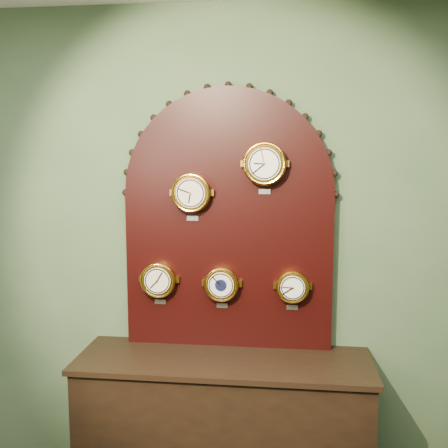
# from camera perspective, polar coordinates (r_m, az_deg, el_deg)

# --- Properties ---
(wall_back) EXTENTS (4.00, 0.00, 4.00)m
(wall_back) POSITION_cam_1_polar(r_m,az_deg,el_deg) (3.12, 0.54, -2.66)
(wall_back) COLOR #465E40
(wall_back) RESTS_ON ground
(shop_counter) EXTENTS (1.60, 0.50, 0.80)m
(shop_counter) POSITION_cam_1_polar(r_m,az_deg,el_deg) (3.21, -0.05, -21.42)
(shop_counter) COLOR black
(shop_counter) RESTS_ON ground_plane
(display_board) EXTENTS (1.26, 0.06, 1.53)m
(display_board) POSITION_cam_1_polar(r_m,az_deg,el_deg) (3.04, 0.45, 1.36)
(display_board) COLOR black
(display_board) RESTS_ON shop_counter
(roman_clock) EXTENTS (0.22, 0.08, 0.27)m
(roman_clock) POSITION_cam_1_polar(r_m,az_deg,el_deg) (2.99, -3.54, 3.37)
(roman_clock) COLOR gold
(roman_clock) RESTS_ON display_board
(arabic_clock) EXTENTS (0.24, 0.08, 0.29)m
(arabic_clock) POSITION_cam_1_polar(r_m,az_deg,el_deg) (2.94, 4.41, 6.49)
(arabic_clock) COLOR gold
(arabic_clock) RESTS_ON display_board
(hygrometer) EXTENTS (0.21, 0.08, 0.26)m
(hygrometer) POSITION_cam_1_polar(r_m,az_deg,el_deg) (3.11, -7.07, -5.98)
(hygrometer) COLOR gold
(hygrometer) RESTS_ON display_board
(barometer) EXTENTS (0.20, 0.08, 0.25)m
(barometer) POSITION_cam_1_polar(r_m,az_deg,el_deg) (3.05, -0.27, -6.48)
(barometer) COLOR gold
(barometer) RESTS_ON display_board
(tide_clock) EXTENTS (0.19, 0.08, 0.24)m
(tide_clock) POSITION_cam_1_polar(r_m,az_deg,el_deg) (3.03, 7.41, -6.70)
(tide_clock) COLOR gold
(tide_clock) RESTS_ON display_board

